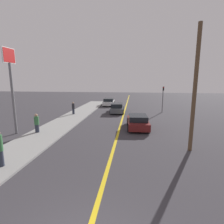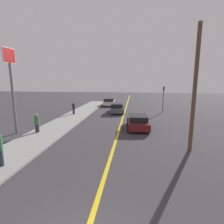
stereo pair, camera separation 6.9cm
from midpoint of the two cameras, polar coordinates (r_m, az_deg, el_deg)
The scene contains 10 objects.
road_center_line at distance 21.65m, azimuth 3.81°, elevation -1.39°, with size 0.20×60.00×0.01m.
sidewalk_left at distance 20.80m, azimuth -12.97°, elevation -1.97°, with size 3.16×31.77×0.12m.
car_near_right_lane at distance 16.33m, azimuth 8.55°, elevation -3.17°, with size 2.13×4.01×1.27m.
car_ahead_center at distance 24.08m, azimuth 1.85°, elevation 1.34°, with size 2.03×4.26×1.30m.
car_far_distant at distance 30.74m, azimuth -0.85°, elevation 3.31°, with size 2.13×4.10×1.27m.
pedestrian_mid_group at distance 15.84m, azimuth -23.23°, elevation -3.33°, with size 0.38×0.38×1.57m.
pedestrian_far_standing at distance 22.84m, azimuth -12.35°, elevation 1.28°, with size 0.34×0.34×1.56m.
traffic_light at distance 24.81m, azimuth 16.46°, elevation 4.90°, with size 0.18×0.40×3.57m.
roadside_sign at distance 16.21m, azimuth -30.03°, elevation 10.42°, with size 0.20×1.40×6.89m.
utility_pole at distance 11.67m, azimuth 25.53°, elevation 6.49°, with size 0.24×0.24×7.67m.
Camera 2 is at (1.29, -3.15, 4.43)m, focal length 28.00 mm.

